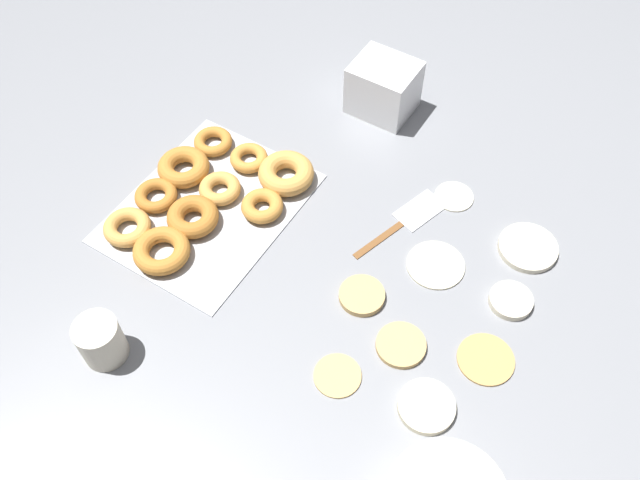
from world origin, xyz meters
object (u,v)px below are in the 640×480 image
(donut_tray, at_px, (208,197))
(paper_cup, at_px, (101,341))
(spatula, at_px, (411,216))
(pancake_6, at_px, (454,196))
(container_stack, at_px, (383,88))
(pancake_2, at_px, (486,359))
(pancake_4, at_px, (426,406))
(pancake_5, at_px, (528,248))
(pancake_3, at_px, (436,264))
(pancake_8, at_px, (511,301))
(pancake_1, at_px, (362,296))
(pancake_7, at_px, (337,375))
(pancake_0, at_px, (401,345))

(donut_tray, bearing_deg, paper_cup, 8.35)
(donut_tray, distance_m, spatula, 0.41)
(pancake_6, height_order, container_stack, container_stack)
(container_stack, height_order, paper_cup, container_stack)
(pancake_2, height_order, paper_cup, paper_cup)
(pancake_2, bearing_deg, donut_tray, -92.52)
(paper_cup, bearing_deg, pancake_4, 111.34)
(pancake_6, bearing_deg, paper_cup, -29.67)
(pancake_2, bearing_deg, container_stack, -134.93)
(spatula, bearing_deg, container_stack, 57.38)
(pancake_2, relative_size, container_stack, 0.73)
(container_stack, xyz_separation_m, paper_cup, (0.80, -0.11, -0.02))
(pancake_5, bearing_deg, paper_cup, -42.30)
(pancake_4, bearing_deg, pancake_3, -156.99)
(pancake_6, bearing_deg, spatula, -28.87)
(pancake_4, relative_size, container_stack, 0.70)
(pancake_4, distance_m, spatula, 0.41)
(pancake_3, distance_m, pancake_4, 0.29)
(pancake_2, distance_m, pancake_5, 0.26)
(pancake_8, height_order, container_stack, container_stack)
(pancake_1, bearing_deg, pancake_6, 172.21)
(pancake_3, distance_m, paper_cup, 0.63)
(pancake_8, xyz_separation_m, donut_tray, (0.10, -0.62, 0.01))
(pancake_6, xyz_separation_m, donut_tray, (0.28, -0.42, 0.01))
(pancake_7, height_order, donut_tray, donut_tray)
(pancake_4, bearing_deg, pancake_8, 171.39)
(pancake_1, xyz_separation_m, pancake_7, (0.16, 0.04, -0.00))
(donut_tray, relative_size, spatula, 1.75)
(pancake_0, relative_size, pancake_5, 0.78)
(pancake_6, bearing_deg, pancake_4, 19.52)
(paper_cup, bearing_deg, pancake_8, 129.83)
(pancake_2, bearing_deg, spatula, -129.62)
(container_stack, bearing_deg, pancake_8, 53.99)
(pancake_1, relative_size, paper_cup, 0.96)
(pancake_0, xyz_separation_m, pancake_4, (0.08, 0.09, 0.00))
(pancake_7, xyz_separation_m, container_stack, (-0.62, -0.26, 0.06))
(pancake_6, relative_size, donut_tray, 0.20)
(pancake_0, xyz_separation_m, donut_tray, (-0.08, -0.49, 0.01))
(donut_tray, bearing_deg, pancake_1, 85.22)
(pancake_7, bearing_deg, pancake_1, -164.89)
(pancake_8, bearing_deg, pancake_5, -172.10)
(pancake_3, height_order, container_stack, container_stack)
(donut_tray, bearing_deg, pancake_2, 87.48)
(pancake_0, relative_size, pancake_1, 1.04)
(pancake_4, distance_m, pancake_5, 0.40)
(pancake_0, bearing_deg, pancake_1, -115.20)
(pancake_7, bearing_deg, spatula, -172.10)
(pancake_0, xyz_separation_m, container_stack, (-0.52, -0.32, 0.06))
(pancake_0, distance_m, paper_cup, 0.52)
(pancake_0, bearing_deg, pancake_7, -31.46)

